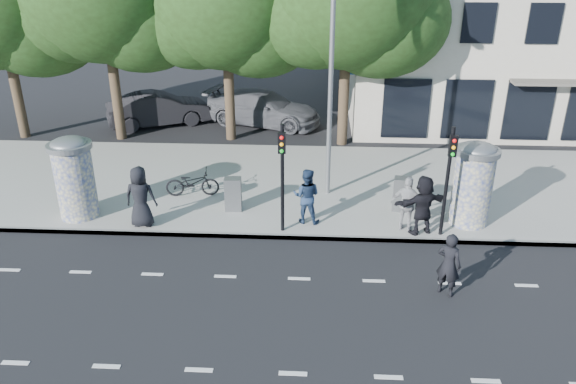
# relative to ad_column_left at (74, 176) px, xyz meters

# --- Properties ---
(ground) EXTENTS (120.00, 120.00, 0.00)m
(ground) POSITION_rel_ad_column_left_xyz_m (7.20, -4.50, -1.54)
(ground) COLOR black
(ground) RESTS_ON ground
(sidewalk) EXTENTS (40.00, 8.00, 0.15)m
(sidewalk) POSITION_rel_ad_column_left_xyz_m (7.20, 3.00, -1.46)
(sidewalk) COLOR gray
(sidewalk) RESTS_ON ground
(curb) EXTENTS (40.00, 0.10, 0.16)m
(curb) POSITION_rel_ad_column_left_xyz_m (7.20, -0.95, -1.46)
(curb) COLOR slate
(curb) RESTS_ON ground
(lane_dash_near) EXTENTS (32.00, 0.12, 0.01)m
(lane_dash_near) POSITION_rel_ad_column_left_xyz_m (7.20, -6.70, -1.53)
(lane_dash_near) COLOR silver
(lane_dash_near) RESTS_ON ground
(lane_dash_far) EXTENTS (32.00, 0.12, 0.01)m
(lane_dash_far) POSITION_rel_ad_column_left_xyz_m (7.20, -3.10, -1.53)
(lane_dash_far) COLOR silver
(lane_dash_far) RESTS_ON ground
(ad_column_left) EXTENTS (1.36, 1.36, 2.65)m
(ad_column_left) POSITION_rel_ad_column_left_xyz_m (0.00, 0.00, 0.00)
(ad_column_left) COLOR beige
(ad_column_left) RESTS_ON sidewalk
(ad_column_right) EXTENTS (1.36, 1.36, 2.65)m
(ad_column_right) POSITION_rel_ad_column_left_xyz_m (12.40, 0.20, 0.00)
(ad_column_right) COLOR beige
(ad_column_right) RESTS_ON sidewalk
(traffic_pole_near) EXTENTS (0.22, 0.31, 3.40)m
(traffic_pole_near) POSITION_rel_ad_column_left_xyz_m (6.60, -0.71, 0.69)
(traffic_pole_near) COLOR black
(traffic_pole_near) RESTS_ON sidewalk
(traffic_pole_far) EXTENTS (0.22, 0.31, 3.40)m
(traffic_pole_far) POSITION_rel_ad_column_left_xyz_m (11.40, -0.71, 0.69)
(traffic_pole_far) COLOR black
(traffic_pole_far) RESTS_ON sidewalk
(street_lamp) EXTENTS (0.25, 0.93, 8.00)m
(street_lamp) POSITION_rel_ad_column_left_xyz_m (8.00, 2.13, 3.26)
(street_lamp) COLOR slate
(street_lamp) RESTS_ON sidewalk
(ped_a) EXTENTS (0.96, 0.63, 1.95)m
(ped_a) POSITION_rel_ad_column_left_xyz_m (2.24, -0.57, -0.41)
(ped_a) COLOR black
(ped_a) RESTS_ON sidewalk
(ped_c) EXTENTS (0.97, 0.81, 1.78)m
(ped_c) POSITION_rel_ad_column_left_xyz_m (7.31, -0.04, -0.50)
(ped_c) COLOR navy
(ped_c) RESTS_ON sidewalk
(ped_e) EXTENTS (1.16, 0.90, 1.74)m
(ped_e) POSITION_rel_ad_column_left_xyz_m (10.37, -0.44, -0.52)
(ped_e) COLOR #A5A5A8
(ped_e) RESTS_ON sidewalk
(ped_f) EXTENTS (1.83, 1.20, 1.86)m
(ped_f) POSITION_rel_ad_column_left_xyz_m (10.80, -0.58, -0.46)
(ped_f) COLOR black
(ped_f) RESTS_ON sidewalk
(man_road) EXTENTS (0.76, 0.70, 1.73)m
(man_road) POSITION_rel_ad_column_left_xyz_m (10.98, -3.56, -0.67)
(man_road) COLOR black
(man_road) RESTS_ON ground
(bicycle) EXTENTS (0.86, 1.90, 0.96)m
(bicycle) POSITION_rel_ad_column_left_xyz_m (3.33, 1.71, -0.91)
(bicycle) COLOR black
(bicycle) RESTS_ON sidewalk
(cabinet_left) EXTENTS (0.56, 0.42, 1.13)m
(cabinet_left) POSITION_rel_ad_column_left_xyz_m (4.90, 0.67, -0.82)
(cabinet_left) COLOR slate
(cabinet_left) RESTS_ON sidewalk
(cabinet_right) EXTENTS (0.61, 0.49, 1.14)m
(cabinet_right) POSITION_rel_ad_column_left_xyz_m (10.40, 0.94, -0.82)
(cabinet_right) COLOR slate
(cabinet_right) RESTS_ON sidewalk
(car_mid) EXTENTS (3.56, 5.14, 1.60)m
(car_mid) POSITION_rel_ad_column_left_xyz_m (-0.04, 10.03, -0.74)
(car_mid) COLOR black
(car_mid) RESTS_ON ground
(car_right) EXTENTS (3.87, 6.04, 1.63)m
(car_right) POSITION_rel_ad_column_left_xyz_m (4.96, 10.43, -0.72)
(car_right) COLOR #56575D
(car_right) RESTS_ON ground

